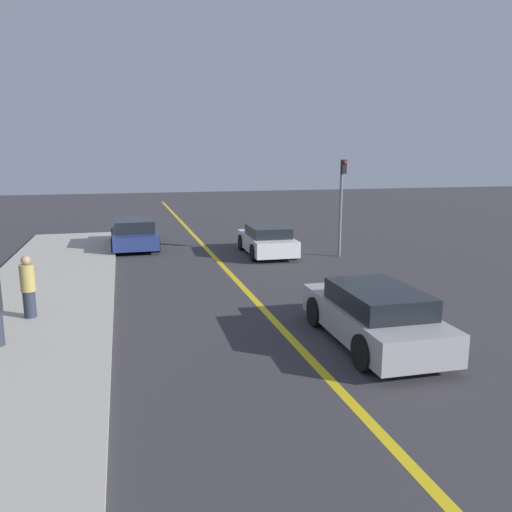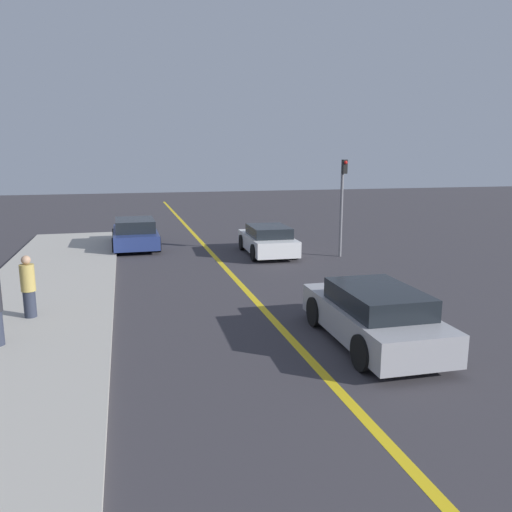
% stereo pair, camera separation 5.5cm
% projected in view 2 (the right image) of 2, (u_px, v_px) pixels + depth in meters
% --- Properties ---
extents(road_center_line, '(0.20, 60.00, 0.01)m').
position_uv_depth(road_center_line, '(235.00, 278.00, 16.89)').
color(road_center_line, gold).
rests_on(road_center_line, ground_plane).
extents(sidewalk_left, '(3.98, 29.28, 0.11)m').
position_uv_depth(sidewalk_left, '(29.00, 322.00, 12.22)').
color(sidewalk_left, '#ADA89E').
rests_on(sidewalk_left, ground_plane).
extents(car_near_right_lane, '(1.96, 4.31, 1.30)m').
position_uv_depth(car_near_right_lane, '(373.00, 315.00, 10.90)').
color(car_near_right_lane, '#9E9EA3').
rests_on(car_near_right_lane, ground_plane).
extents(car_ahead_center, '(1.98, 4.04, 1.23)m').
position_uv_depth(car_ahead_center, '(268.00, 240.00, 20.85)').
color(car_ahead_center, silver).
rests_on(car_ahead_center, ground_plane).
extents(car_far_distant, '(2.05, 4.45, 1.31)m').
position_uv_depth(car_far_distant, '(135.00, 234.00, 22.43)').
color(car_far_distant, navy).
rests_on(car_far_distant, ground_plane).
extents(pedestrian_by_sign, '(0.35, 0.35, 1.57)m').
position_uv_depth(pedestrian_by_sign, '(28.00, 287.00, 12.32)').
color(pedestrian_by_sign, '#282D3D').
rests_on(pedestrian_by_sign, sidewalk_left).
extents(traffic_light, '(0.18, 0.40, 3.93)m').
position_uv_depth(traffic_light, '(342.00, 198.00, 20.04)').
color(traffic_light, slate).
rests_on(traffic_light, ground_plane).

